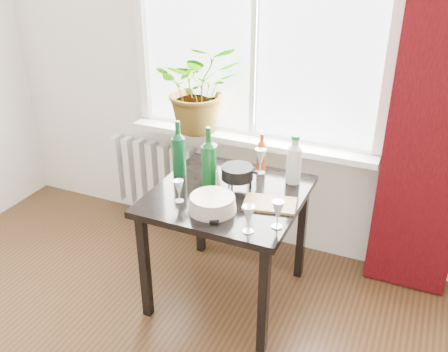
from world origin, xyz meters
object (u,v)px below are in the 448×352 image
at_px(potted_plant, 199,87).
at_px(radiator, 159,176).
at_px(bottle_amber, 261,152).
at_px(table, 228,206).
at_px(wineglass_back_center, 260,161).
at_px(wine_bottle_right, 209,156).
at_px(wine_bottle_left, 179,148).
at_px(fondue_pot, 237,178).
at_px(wineglass_front_left, 179,191).
at_px(plate_stack, 212,204).
at_px(wineglass_back_left, 211,158).
at_px(tv_remote, 217,216).
at_px(cleaning_bottle, 294,159).
at_px(cutting_board, 270,204).
at_px(wineglass_front_right, 248,219).
at_px(wineglass_far_right, 278,214).

bearing_deg(potted_plant, radiator, 172.01).
bearing_deg(bottle_amber, table, -101.20).
bearing_deg(wineglass_back_center, wine_bottle_right, -129.04).
bearing_deg(wine_bottle_left, bottle_amber, 31.00).
relative_size(table, fondue_pot, 4.00).
bearing_deg(wineglass_front_left, wine_bottle_right, 74.25).
bearing_deg(plate_stack, wineglass_back_left, 115.91).
distance_m(wine_bottle_right, bottle_amber, 0.39).
height_order(table, wineglass_front_left, wineglass_front_left).
bearing_deg(radiator, wine_bottle_right, -39.54).
bearing_deg(wine_bottle_right, radiator, 140.46).
bearing_deg(wine_bottle_right, tv_remote, -58.46).
relative_size(wineglass_back_left, wineglass_front_left, 1.42).
distance_m(wineglass_back_center, wineglass_front_left, 0.59).
xyz_separation_m(wine_bottle_left, wineglass_back_left, (0.17, 0.10, -0.08)).
bearing_deg(tv_remote, plate_stack, 121.59).
bearing_deg(cleaning_bottle, potted_plant, 158.58).
distance_m(potted_plant, wine_bottle_left, 0.54).
relative_size(potted_plant, fondue_pot, 2.87).
xyz_separation_m(radiator, cutting_board, (1.12, -0.67, 0.37)).
distance_m(wine_bottle_left, fondue_pot, 0.41).
xyz_separation_m(fondue_pot, tv_remote, (0.02, -0.33, -0.06)).
xyz_separation_m(wine_bottle_left, fondue_pot, (0.40, -0.04, -0.11)).
relative_size(table, potted_plant, 1.39).
distance_m(radiator, table, 1.09).
relative_size(wine_bottle_left, wineglass_front_right, 2.36).
bearing_deg(wine_bottle_left, wineglass_far_right, -24.33).
distance_m(cleaning_bottle, wineglass_far_right, 0.52).
relative_size(bottle_amber, tv_remote, 1.55).
bearing_deg(wine_bottle_left, tv_remote, -41.33).
bearing_deg(fondue_pot, bottle_amber, 78.68).
bearing_deg(plate_stack, wineglass_back_center, 81.41).
bearing_deg(cutting_board, wineglass_front_left, -160.88).
bearing_deg(potted_plant, bottle_amber, -21.93).
height_order(wineglass_far_right, plate_stack, wineglass_far_right).
bearing_deg(wine_bottle_left, cleaning_bottle, 14.75).
xyz_separation_m(wine_bottle_right, wineglass_far_right, (0.51, -0.28, -0.11)).
height_order(potted_plant, wineglass_back_left, potted_plant).
relative_size(potted_plant, plate_stack, 2.33).
distance_m(cleaning_bottle, wineglass_back_left, 0.51).
relative_size(table, tv_remote, 5.40).
height_order(wineglass_front_right, plate_stack, wineglass_front_right).
distance_m(wine_bottle_right, tv_remote, 0.41).
xyz_separation_m(wine_bottle_left, wineglass_front_right, (0.62, -0.44, -0.10)).
distance_m(bottle_amber, wineglass_front_left, 0.63).
distance_m(table, plate_stack, 0.26).
xyz_separation_m(wine_bottle_left, tv_remote, (0.42, -0.37, -0.17)).
bearing_deg(wineglass_front_left, wineglass_back_center, 60.74).
bearing_deg(radiator, fondue_pot, -32.75).
relative_size(wine_bottle_left, wine_bottle_right, 0.95).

